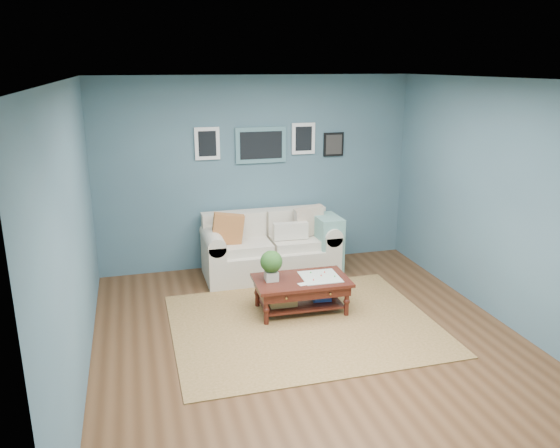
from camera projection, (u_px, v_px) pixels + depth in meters
name	position (u px, v px, depth m)	size (l,w,h in m)	color
room_shell	(312.00, 218.00, 5.46)	(5.00, 5.02, 2.70)	brown
area_rug	(304.00, 324.00, 6.18)	(2.93, 2.34, 0.01)	brown
loveseat	(275.00, 247.00, 7.59)	(1.87, 0.85, 0.96)	beige
coffee_table	(296.00, 285.00, 6.41)	(1.13, 0.68, 0.78)	black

